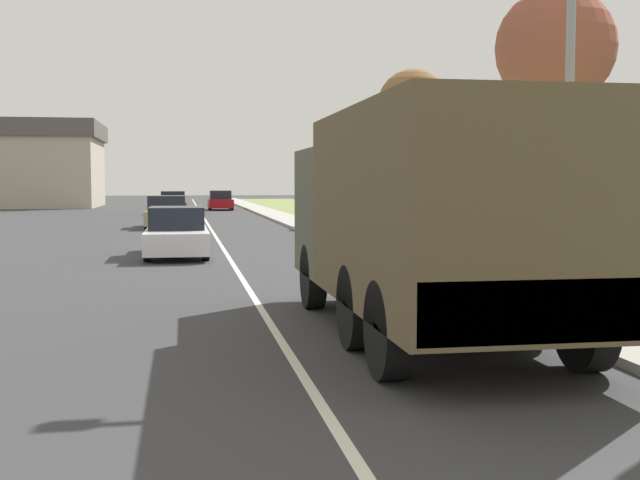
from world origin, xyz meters
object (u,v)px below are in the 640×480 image
(car_nearest_ahead, at_px, (177,234))
(car_fourth_ahead, at_px, (220,201))
(military_truck, at_px, (428,213))
(lamp_post, at_px, (559,34))
(car_third_ahead, at_px, (173,204))
(car_second_ahead, at_px, (167,213))

(car_nearest_ahead, distance_m, car_fourth_ahead, 38.33)
(military_truck, bearing_deg, car_fourth_ahead, 90.43)
(car_nearest_ahead, height_order, car_fourth_ahead, car_fourth_ahead)
(military_truck, xyz_separation_m, car_fourth_ahead, (-0.38, 50.97, -1.02))
(car_nearest_ahead, relative_size, lamp_post, 0.65)
(car_third_ahead, bearing_deg, military_truck, -84.87)
(lamp_post, bearing_deg, car_third_ahead, 98.79)
(military_truck, xyz_separation_m, lamp_post, (2.55, 1.45, 2.72))
(car_nearest_ahead, bearing_deg, military_truck, -74.97)
(car_second_ahead, xyz_separation_m, car_third_ahead, (0.13, 15.35, 0.01))
(car_second_ahead, relative_size, car_fourth_ahead, 1.14)
(car_fourth_ahead, bearing_deg, lamp_post, -86.61)
(car_third_ahead, bearing_deg, car_nearest_ahead, -89.21)
(military_truck, distance_m, car_second_ahead, 27.73)
(car_nearest_ahead, bearing_deg, lamp_post, -62.13)
(car_nearest_ahead, height_order, lamp_post, lamp_post)
(car_third_ahead, height_order, car_fourth_ahead, car_third_ahead)
(car_third_ahead, xyz_separation_m, lamp_post, (6.39, -41.32, 3.72))
(military_truck, xyz_separation_m, car_second_ahead, (-3.97, 27.42, -1.01))
(car_third_ahead, distance_m, car_fourth_ahead, 8.89)
(car_nearest_ahead, relative_size, car_fourth_ahead, 1.15)
(car_third_ahead, relative_size, car_fourth_ahead, 1.18)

